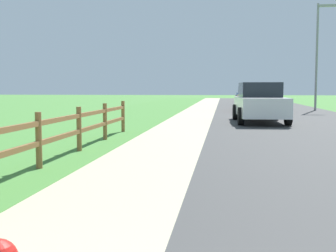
# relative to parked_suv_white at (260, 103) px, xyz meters

# --- Properties ---
(ground_plane) EXTENTS (120.00, 120.00, 0.00)m
(ground_plane) POSITION_rel_parked_suv_white_xyz_m (-1.96, 7.02, -0.80)
(ground_plane) COLOR #488239
(road_asphalt) EXTENTS (7.00, 66.00, 0.01)m
(road_asphalt) POSITION_rel_parked_suv_white_xyz_m (1.54, 9.02, -0.80)
(road_asphalt) COLOR #3C3C3C
(road_asphalt) RESTS_ON ground
(curb_concrete) EXTENTS (6.00, 66.00, 0.01)m
(curb_concrete) POSITION_rel_parked_suv_white_xyz_m (-4.96, 9.02, -0.80)
(curb_concrete) COLOR #B8B08C
(curb_concrete) RESTS_ON ground
(grass_verge) EXTENTS (5.00, 66.00, 0.00)m
(grass_verge) POSITION_rel_parked_suv_white_xyz_m (-6.46, 9.02, -0.80)
(grass_verge) COLOR #488239
(grass_verge) RESTS_ON ground
(rail_fence) EXTENTS (0.11, 13.07, 1.00)m
(rail_fence) POSITION_rel_parked_suv_white_xyz_m (-4.66, -11.06, -0.22)
(rail_fence) COLOR brown
(rail_fence) RESTS_ON ground
(parked_suv_white) EXTENTS (2.13, 4.83, 1.63)m
(parked_suv_white) POSITION_rel_parked_suv_white_xyz_m (0.00, 0.00, 0.00)
(parked_suv_white) COLOR white
(parked_suv_white) RESTS_ON ground
(parked_car_red) EXTENTS (2.04, 4.99, 1.55)m
(parked_car_red) POSITION_rel_parked_suv_white_xyz_m (0.35, 8.88, -0.02)
(parked_car_red) COLOR maroon
(parked_car_red) RESTS_ON ground
(parked_car_blue) EXTENTS (2.32, 4.83, 1.57)m
(parked_car_blue) POSITION_rel_parked_suv_white_xyz_m (0.69, 17.45, 0.01)
(parked_car_blue) COLOR navy
(parked_car_blue) RESTS_ON ground
(parked_car_silver) EXTENTS (2.05, 4.39, 1.54)m
(parked_car_silver) POSITION_rel_parked_suv_white_xyz_m (0.76, 25.88, -0.05)
(parked_car_silver) COLOR #B7BABF
(parked_car_silver) RESTS_ON ground
(street_lamp) EXTENTS (1.17, 0.20, 6.60)m
(street_lamp) POSITION_rel_parked_suv_white_xyz_m (4.36, 10.18, 3.10)
(street_lamp) COLOR gray
(street_lamp) RESTS_ON ground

